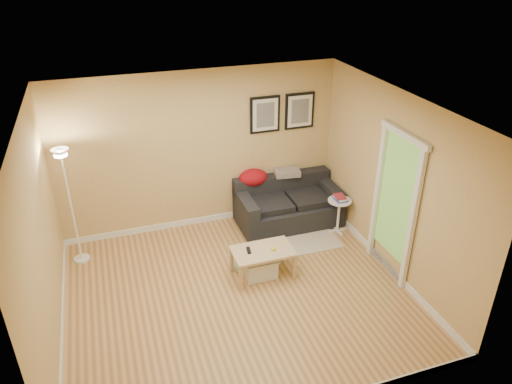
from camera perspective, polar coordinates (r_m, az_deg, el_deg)
floor at (r=6.68m, az=-2.19°, el=-11.96°), size 4.50×4.50×0.00m
ceiling at (r=5.41m, az=-2.69°, el=9.76°), size 4.50×4.50×0.00m
wall_back at (r=7.69m, az=-6.66°, el=4.82°), size 4.50×0.00×4.50m
wall_front at (r=4.41m, az=5.22°, el=-14.63°), size 4.50×0.00×4.50m
wall_left at (r=5.83m, az=-24.23°, el=-5.59°), size 0.00×4.00×4.00m
wall_right at (r=6.83m, az=16.00°, el=0.83°), size 0.00×4.00×4.00m
baseboard_back at (r=8.24m, az=-6.17°, el=-3.24°), size 4.50×0.02×0.10m
baseboard_left at (r=6.56m, az=-21.98°, el=-14.79°), size 0.02×4.00×0.10m
baseboard_right at (r=7.45m, az=14.69°, el=-7.78°), size 0.02×4.00×0.10m
sofa at (r=8.05m, az=3.88°, el=-1.28°), size 1.70×0.90×0.75m
red_throw at (r=7.98m, az=-0.34°, el=1.74°), size 0.48×0.36×0.28m
plaid_throw at (r=8.15m, az=3.72°, el=2.32°), size 0.45×0.32×0.10m
framed_print_left at (r=7.76m, az=1.07°, el=9.18°), size 0.50×0.04×0.60m
framed_print_right at (r=7.97m, az=5.20°, el=9.58°), size 0.50×0.04×0.60m
area_rug at (r=7.77m, az=4.93°, el=-5.63°), size 1.25×0.85×0.01m
green_runner at (r=7.32m, az=-0.25°, el=-7.90°), size 0.70×0.50×0.01m
coffee_table at (r=6.88m, az=0.80°, el=-8.39°), size 0.93×0.65×0.43m
remote_control at (r=6.73m, az=-0.88°, el=-6.94°), size 0.07×0.17×0.02m
tape_roll at (r=6.76m, az=2.06°, el=-6.77°), size 0.07×0.07×0.03m
storage_bin at (r=6.91m, az=0.46°, el=-8.92°), size 0.46×0.34×0.28m
side_table at (r=7.94m, az=9.76°, el=-2.79°), size 0.38×0.38×0.58m
book_stack at (r=7.79m, az=9.96°, el=-0.67°), size 0.19×0.24×0.07m
floor_lamp at (r=7.33m, az=-21.01°, el=-2.04°), size 0.23×0.23×1.80m
doorway at (r=6.82m, az=16.03°, el=-1.83°), size 0.12×1.01×2.13m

